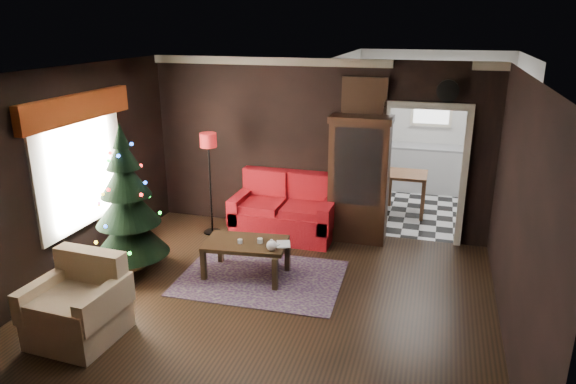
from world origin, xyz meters
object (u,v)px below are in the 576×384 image
(armchair, at_px, (76,301))
(coffee_table, at_px, (246,258))
(loveseat, at_px, (284,207))
(floor_lamp, at_px, (210,185))
(kitchen_table, at_px, (406,193))
(wall_clock, at_px, (448,91))
(christmas_tree, at_px, (127,200))
(teapot, at_px, (272,245))
(curio_cabinet, at_px, (359,182))

(armchair, xyz_separation_m, coffee_table, (1.24, 1.92, -0.20))
(loveseat, height_order, floor_lamp, floor_lamp)
(loveseat, xyz_separation_m, kitchen_table, (1.80, 1.65, -0.12))
(armchair, distance_m, wall_clock, 5.63)
(christmas_tree, xyz_separation_m, kitchen_table, (3.46, 3.46, -0.68))
(teapot, bearing_deg, wall_clock, 45.62)
(christmas_tree, xyz_separation_m, armchair, (0.32, -1.59, -0.59))
(floor_lamp, bearing_deg, wall_clock, 9.54)
(kitchen_table, bearing_deg, christmas_tree, -134.97)
(christmas_tree, bearing_deg, kitchen_table, 45.03)
(loveseat, relative_size, floor_lamp, 1.01)
(teapot, distance_m, wall_clock, 3.40)
(coffee_table, height_order, wall_clock, wall_clock)
(loveseat, xyz_separation_m, christmas_tree, (-1.66, -1.81, 0.55))
(floor_lamp, height_order, teapot, floor_lamp)
(coffee_table, distance_m, teapot, 0.56)
(christmas_tree, bearing_deg, armchair, -78.49)
(christmas_tree, height_order, kitchen_table, christmas_tree)
(coffee_table, distance_m, wall_clock, 3.75)
(loveseat, distance_m, floor_lamp, 1.25)
(curio_cabinet, xyz_separation_m, floor_lamp, (-2.34, -0.41, -0.12))
(christmas_tree, xyz_separation_m, teapot, (1.99, 0.15, -0.47))
(curio_cabinet, distance_m, floor_lamp, 2.38)
(christmas_tree, xyz_separation_m, coffee_table, (1.56, 0.32, -0.79))
(teapot, xyz_separation_m, kitchen_table, (1.47, 3.31, -0.21))
(loveseat, relative_size, coffee_table, 1.55)
(coffee_table, height_order, teapot, teapot)
(floor_lamp, bearing_deg, kitchen_table, 31.70)
(armchair, bearing_deg, floor_lamp, 90.18)
(teapot, bearing_deg, loveseat, 101.23)
(curio_cabinet, distance_m, wall_clock, 1.88)
(loveseat, xyz_separation_m, floor_lamp, (-1.19, -0.19, 0.33))
(wall_clock, bearing_deg, curio_cabinet, -171.47)
(christmas_tree, height_order, armchair, christmas_tree)
(floor_lamp, height_order, coffee_table, floor_lamp)
(curio_cabinet, bearing_deg, coffee_table, -126.11)
(kitchen_table, bearing_deg, teapot, -113.92)
(loveseat, xyz_separation_m, wall_clock, (2.35, 0.40, 1.88))
(christmas_tree, height_order, teapot, christmas_tree)
(christmas_tree, distance_m, armchair, 1.73)
(teapot, bearing_deg, armchair, -133.72)
(curio_cabinet, relative_size, christmas_tree, 0.97)
(armchair, relative_size, teapot, 5.71)
(floor_lamp, distance_m, teapot, 2.13)
(teapot, xyz_separation_m, wall_clock, (2.02, 2.06, 1.80))
(loveseat, xyz_separation_m, teapot, (0.33, -1.66, 0.08))
(curio_cabinet, distance_m, christmas_tree, 3.47)
(curio_cabinet, relative_size, wall_clock, 5.94)
(armchair, height_order, teapot, armchair)
(teapot, distance_m, kitchen_table, 3.63)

